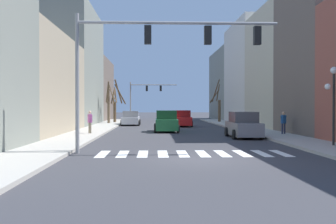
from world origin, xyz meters
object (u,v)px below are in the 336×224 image
(traffic_signal_far, at_px, (145,92))
(pedestrian_near_right_corner, at_px, (283,121))
(street_lamp_right_corner, at_px, (334,89))
(car_parked_left_mid, at_px, (131,119))
(traffic_signal_near, at_px, (154,48))
(car_driving_away_lane, at_px, (243,126))
(car_driving_toward_lane, at_px, (182,119))
(pedestrian_on_left_sidewalk, at_px, (90,120))
(street_tree_right_near, at_px, (109,103))
(street_tree_left_near, at_px, (116,102))
(street_tree_left_mid, at_px, (218,105))
(car_parked_right_far, at_px, (166,122))

(traffic_signal_far, height_order, pedestrian_near_right_corner, traffic_signal_far)
(traffic_signal_far, distance_m, street_lamp_right_corner, 41.26)
(traffic_signal_far, relative_size, car_parked_left_mid, 1.60)
(traffic_signal_near, distance_m, car_driving_away_lane, 11.24)
(car_driving_toward_lane, height_order, pedestrian_on_left_sidewalk, pedestrian_on_left_sidewalk)
(traffic_signal_near, xyz_separation_m, street_tree_right_near, (-5.33, 29.19, -2.24))
(street_lamp_right_corner, xyz_separation_m, pedestrian_near_right_corner, (0.15, 8.17, -1.91))
(street_lamp_right_corner, relative_size, street_tree_right_near, 0.81)
(street_lamp_right_corner, xyz_separation_m, pedestrian_on_left_sidewalk, (-13.92, 9.44, -1.87))
(car_driving_toward_lane, height_order, street_tree_left_near, street_tree_left_near)
(car_driving_away_lane, height_order, street_tree_right_near, street_tree_right_near)
(traffic_signal_far, distance_m, car_driving_toward_lane, 18.88)
(car_parked_left_mid, distance_m, pedestrian_near_right_corner, 20.29)
(pedestrian_on_left_sidewalk, height_order, street_tree_left_mid, street_tree_left_mid)
(traffic_signal_near, bearing_deg, car_driving_away_lane, 54.53)
(pedestrian_near_right_corner, bearing_deg, pedestrian_on_left_sidewalk, 139.41)
(car_driving_away_lane, height_order, pedestrian_on_left_sidewalk, pedestrian_on_left_sidewalk)
(car_driving_toward_lane, xyz_separation_m, pedestrian_near_right_corner, (6.34, -13.65, 0.30))
(car_driving_away_lane, height_order, street_tree_left_near, street_tree_left_near)
(pedestrian_near_right_corner, bearing_deg, street_lamp_right_corner, -126.49)
(traffic_signal_near, distance_m, pedestrian_near_right_corner, 14.17)
(street_tree_right_near, bearing_deg, traffic_signal_far, 72.34)
(traffic_signal_near, distance_m, street_tree_left_mid, 33.96)
(car_parked_right_far, bearing_deg, street_tree_right_near, -155.72)
(car_parked_left_mid, relative_size, street_tree_left_near, 0.82)
(street_tree_left_mid, bearing_deg, car_parked_left_mid, -149.81)
(traffic_signal_far, bearing_deg, car_parked_right_far, -84.84)
(traffic_signal_far, height_order, car_driving_away_lane, traffic_signal_far)
(car_driving_toward_lane, bearing_deg, car_parked_left_mid, 63.55)
(car_parked_left_mid, height_order, car_parked_right_far, car_parked_right_far)
(traffic_signal_far, bearing_deg, street_tree_left_near, -108.45)
(car_driving_toward_lane, height_order, street_tree_right_near, street_tree_right_near)
(street_tree_left_near, bearing_deg, traffic_signal_near, -81.51)
(car_driving_away_lane, distance_m, street_tree_right_near, 23.66)
(pedestrian_on_left_sidewalk, bearing_deg, street_lamp_right_corner, -153.74)
(pedestrian_on_left_sidewalk, relative_size, pedestrian_near_right_corner, 1.03)
(car_parked_right_far, relative_size, pedestrian_near_right_corner, 2.70)
(traffic_signal_near, distance_m, car_parked_right_far, 15.59)
(pedestrian_on_left_sidewalk, bearing_deg, street_tree_left_mid, -60.96)
(street_tree_left_near, bearing_deg, car_parked_left_mid, -67.55)
(car_parked_left_mid, bearing_deg, car_driving_toward_lane, -116.45)
(car_driving_away_lane, xyz_separation_m, street_tree_right_near, (-11.42, 20.64, 1.75))
(car_driving_away_lane, distance_m, pedestrian_near_right_corner, 3.56)
(traffic_signal_near, distance_m, car_parked_left_mid, 26.85)
(street_tree_right_near, relative_size, street_tree_left_near, 0.92)
(car_driving_toward_lane, relative_size, pedestrian_on_left_sidewalk, 2.73)
(street_tree_right_near, bearing_deg, car_driving_away_lane, -61.04)
(pedestrian_near_right_corner, height_order, street_tree_left_near, street_tree_left_near)
(traffic_signal_far, height_order, street_tree_left_near, traffic_signal_far)
(pedestrian_on_left_sidewalk, height_order, street_tree_right_near, street_tree_right_near)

